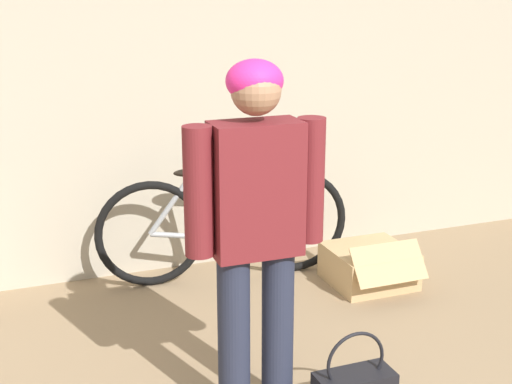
# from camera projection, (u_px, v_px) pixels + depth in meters

# --- Properties ---
(wall_back) EXTENTS (8.00, 0.07, 2.60)m
(wall_back) POSITION_uv_depth(u_px,v_px,m) (145.00, 74.00, 4.44)
(wall_back) COLOR #B7AD99
(wall_back) RESTS_ON ground_plane
(person) EXTENTS (0.61, 0.22, 1.57)m
(person) POSITION_uv_depth(u_px,v_px,m) (256.00, 217.00, 2.97)
(person) COLOR #23283D
(person) RESTS_ON ground_plane
(bicycle) EXTENTS (1.63, 0.46, 0.76)m
(bicycle) POSITION_uv_depth(u_px,v_px,m) (225.00, 225.00, 4.55)
(bicycle) COLOR black
(bicycle) RESTS_ON ground_plane
(cardboard_box) EXTENTS (0.50, 0.56, 0.33)m
(cardboard_box) POSITION_uv_depth(u_px,v_px,m) (369.00, 266.00, 4.53)
(cardboard_box) COLOR tan
(cardboard_box) RESTS_ON ground_plane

